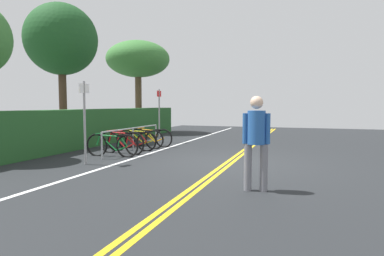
{
  "coord_description": "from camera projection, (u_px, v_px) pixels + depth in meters",
  "views": [
    {
      "loc": [
        -8.75,
        -1.92,
        1.57
      ],
      "look_at": [
        1.31,
        1.54,
        0.81
      ],
      "focal_mm": 30.95,
      "sensor_mm": 36.0,
      "label": 1
    }
  ],
  "objects": [
    {
      "name": "ground_plane",
      "position": [
        230.0,
        163.0,
        8.99
      ],
      "size": [
        29.41,
        13.94,
        0.05
      ],
      "primitive_type": "cube",
      "color": "#232628"
    },
    {
      "name": "centre_line_yellow_inner",
      "position": [
        233.0,
        162.0,
        8.96
      ],
      "size": [
        26.47,
        0.1,
        0.0
      ],
      "primitive_type": "cube",
      "color": "gold",
      "rests_on": "ground_plane"
    },
    {
      "name": "centre_line_yellow_outer",
      "position": [
        227.0,
        162.0,
        9.01
      ],
      "size": [
        26.47,
        0.1,
        0.0
      ],
      "primitive_type": "cube",
      "color": "gold",
      "rests_on": "ground_plane"
    },
    {
      "name": "bike_lane_stripe_white",
      "position": [
        138.0,
        157.0,
        9.89
      ],
      "size": [
        26.47,
        0.12,
        0.0
      ],
      "primitive_type": "cube",
      "color": "white",
      "rests_on": "ground_plane"
    },
    {
      "name": "bike_rack",
      "position": [
        133.0,
        133.0,
        11.21
      ],
      "size": [
        3.69,
        0.05,
        0.79
      ],
      "color": "#9EA0A5",
      "rests_on": "ground_plane"
    },
    {
      "name": "bicycle_0",
      "position": [
        112.0,
        145.0,
        9.96
      ],
      "size": [
        0.46,
        1.73,
        0.74
      ],
      "color": "black",
      "rests_on": "ground_plane"
    },
    {
      "name": "bicycle_1",
      "position": [
        122.0,
        142.0,
        10.55
      ],
      "size": [
        0.46,
        1.74,
        0.77
      ],
      "color": "black",
      "rests_on": "ground_plane"
    },
    {
      "name": "bicycle_2",
      "position": [
        132.0,
        141.0,
        11.22
      ],
      "size": [
        0.52,
        1.7,
        0.71
      ],
      "color": "black",
      "rests_on": "ground_plane"
    },
    {
      "name": "bicycle_3",
      "position": [
        140.0,
        139.0,
        11.83
      ],
      "size": [
        0.46,
        1.78,
        0.72
      ],
      "color": "black",
      "rests_on": "ground_plane"
    },
    {
      "name": "bicycle_4",
      "position": [
        151.0,
        137.0,
        12.39
      ],
      "size": [
        0.46,
        1.77,
        0.72
      ],
      "color": "black",
      "rests_on": "ground_plane"
    },
    {
      "name": "pedestrian",
      "position": [
        256.0,
        136.0,
        5.95
      ],
      "size": [
        0.32,
        0.49,
        1.72
      ],
      "color": "slate",
      "rests_on": "ground_plane"
    },
    {
      "name": "sign_post_near",
      "position": [
        84.0,
        115.0,
        8.56
      ],
      "size": [
        0.36,
        0.07,
        2.17
      ],
      "color": "gray",
      "rests_on": "ground_plane"
    },
    {
      "name": "sign_post_far",
      "position": [
        159.0,
        111.0,
        13.61
      ],
      "size": [
        0.36,
        0.06,
        2.2
      ],
      "color": "gray",
      "rests_on": "ground_plane"
    },
    {
      "name": "hedge_backdrop",
      "position": [
        101.0,
        126.0,
        13.36
      ],
      "size": [
        12.64,
        0.87,
        1.39
      ],
      "primitive_type": "cube",
      "color": "#235626",
      "rests_on": "ground_plane"
    },
    {
      "name": "tree_mid",
      "position": [
        61.0,
        40.0,
        13.42
      ],
      "size": [
        2.88,
        2.88,
        5.65
      ],
      "color": "#473323",
      "rests_on": "ground_plane"
    },
    {
      "name": "tree_far_right",
      "position": [
        138.0,
        60.0,
        18.22
      ],
      "size": [
        3.48,
        3.48,
        5.07
      ],
      "color": "brown",
      "rests_on": "ground_plane"
    }
  ]
}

